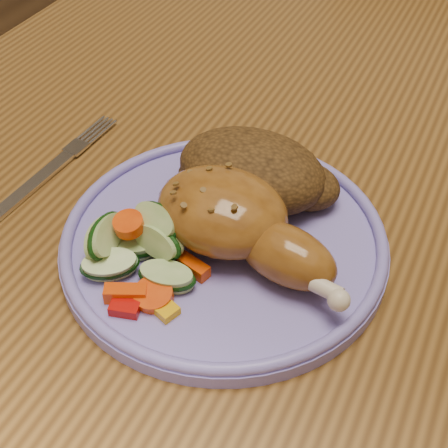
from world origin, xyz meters
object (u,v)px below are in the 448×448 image
(dining_table, at_px, (295,259))
(fork, at_px, (46,173))
(chair_far, at_px, (410,100))
(plate, at_px, (224,243))

(dining_table, xyz_separation_m, fork, (-0.22, -0.08, 0.09))
(fork, bearing_deg, chair_far, 72.27)
(fork, bearing_deg, plate, -3.75)
(chair_far, xyz_separation_m, fork, (-0.22, -0.70, 0.26))
(dining_table, height_order, chair_far, chair_far)
(dining_table, bearing_deg, chair_far, 90.00)
(dining_table, xyz_separation_m, plate, (-0.03, -0.09, 0.09))
(chair_far, bearing_deg, plate, -92.78)
(dining_table, relative_size, plate, 5.27)
(dining_table, relative_size, fork, 8.55)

